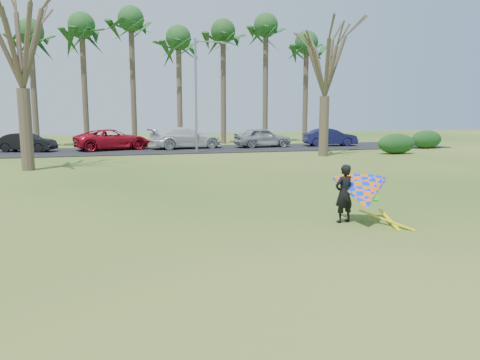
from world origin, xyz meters
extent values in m
plane|color=#1B4F11|center=(0.00, 0.00, 0.00)|extent=(100.00, 100.00, 0.00)
cube|color=black|center=(0.00, 25.00, 0.03)|extent=(46.00, 7.00, 0.06)
cylinder|color=brown|center=(-10.00, 31.00, 4.50)|extent=(0.48, 0.48, 9.00)
ellipsoid|color=#1C4619|center=(-10.00, 31.00, 9.30)|extent=(4.84, 4.84, 3.08)
cylinder|color=#493B2B|center=(-6.00, 31.00, 4.85)|extent=(0.48, 0.48, 9.70)
ellipsoid|color=#1C491A|center=(-6.00, 31.00, 10.00)|extent=(4.84, 4.84, 3.08)
cylinder|color=#4C3C2D|center=(-2.00, 31.00, 5.20)|extent=(0.48, 0.48, 10.40)
ellipsoid|color=#1B4B1E|center=(-2.00, 31.00, 10.70)|extent=(4.84, 4.84, 3.08)
cylinder|color=brown|center=(2.00, 31.00, 4.50)|extent=(0.48, 0.48, 9.00)
ellipsoid|color=#1A491C|center=(2.00, 31.00, 9.30)|extent=(4.84, 4.84, 3.08)
cylinder|color=brown|center=(6.00, 31.00, 4.85)|extent=(0.48, 0.48, 9.70)
ellipsoid|color=#184318|center=(6.00, 31.00, 10.00)|extent=(4.84, 4.84, 3.08)
cylinder|color=brown|center=(10.00, 31.00, 5.20)|extent=(0.48, 0.48, 10.40)
ellipsoid|color=#18431B|center=(10.00, 31.00, 10.70)|extent=(4.84, 4.84, 3.08)
cylinder|color=#4F3F2F|center=(14.00, 31.00, 4.50)|extent=(0.48, 0.48, 9.00)
ellipsoid|color=#1A4B1E|center=(14.00, 31.00, 9.30)|extent=(4.84, 4.84, 3.08)
cylinder|color=#47372B|center=(-8.00, 15.00, 2.10)|extent=(0.64, 0.64, 4.20)
cylinder|color=#4A3A2C|center=(10.00, 18.00, 1.99)|extent=(0.64, 0.64, 3.99)
cylinder|color=gray|center=(2.00, 22.00, 4.00)|extent=(0.16, 0.16, 8.00)
cylinder|color=gray|center=(3.00, 22.00, 7.80)|extent=(2.00, 0.10, 0.10)
cube|color=gray|center=(4.00, 22.00, 7.75)|extent=(0.40, 0.18, 0.12)
ellipsoid|color=#153A16|center=(15.65, 18.06, 0.72)|extent=(2.86, 1.30, 1.43)
ellipsoid|color=#153C18|center=(20.61, 21.50, 0.73)|extent=(2.64, 1.24, 1.47)
imported|color=black|center=(-9.92, 25.84, 0.74)|extent=(4.37, 2.60, 1.36)
imported|color=#AC0D1E|center=(-3.84, 25.98, 0.84)|extent=(6.15, 4.11, 1.57)
imported|color=silver|center=(1.77, 25.81, 0.89)|extent=(6.06, 3.28, 1.67)
imported|color=#959AA1|center=(8.03, 25.51, 0.85)|extent=(4.79, 2.27, 1.58)
imported|color=#161744|center=(13.95, 25.26, 0.79)|extent=(4.62, 2.09, 1.47)
imported|color=black|center=(2.64, 0.59, 0.82)|extent=(0.68, 0.52, 1.64)
cone|color=#0536F7|center=(3.09, 0.34, 0.85)|extent=(2.13, 2.39, 2.02)
cube|color=#0CBF19|center=(3.21, 0.26, 0.80)|extent=(0.62, 0.60, 0.24)
cube|color=yellow|center=(3.64, -0.01, 0.01)|extent=(0.85, 1.66, 0.28)
cube|color=yellow|center=(3.84, 0.19, 0.01)|extent=(0.56, 1.76, 0.22)
camera|label=1|loc=(-3.43, -11.14, 3.18)|focal=35.00mm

